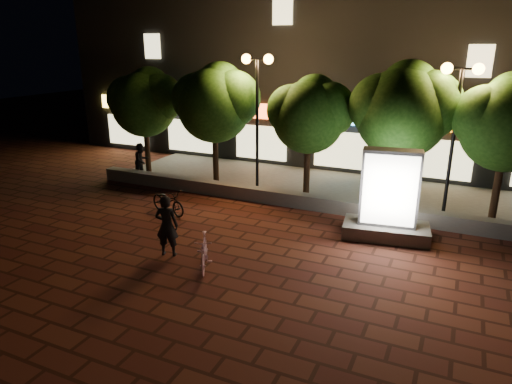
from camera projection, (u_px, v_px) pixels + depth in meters
The scene contains 16 objects.
ground at pixel (230, 246), 13.32m from camera, with size 80.00×80.00×0.00m, color #58271B.
retaining_wall at pixel (281, 198), 16.70m from camera, with size 16.00×0.45×0.50m, color slate.
sidewalk at pixel (303, 185), 18.93m from camera, with size 16.00×5.00×0.08m, color slate.
building_block at pixel (348, 57), 23.01m from camera, with size 28.00×8.12×11.30m.
tree_far_left at pixel (146, 100), 19.78m from camera, with size 3.36×2.80×4.63m.
tree_left at pixel (216, 100), 18.34m from camera, with size 3.60×3.00×4.89m.
tree_mid at pixel (311, 112), 16.83m from camera, with size 3.24×2.70×4.50m.
tree_right at pixel (404, 107), 15.41m from camera, with size 3.72×3.10×5.07m.
tree_far_right at pixel (510, 119), 14.21m from camera, with size 3.48×2.90×4.76m.
street_lamp_left at pixel (257, 88), 17.16m from camera, with size 1.26×0.36×5.18m.
street_lamp_right at pixel (458, 101), 14.43m from camera, with size 1.26×0.36×4.98m.
ad_kiosk at pixel (388, 203), 13.58m from camera, with size 2.67×1.61×2.73m.
scooter_pink at pixel (204, 252), 11.87m from camera, with size 0.43×1.53×0.92m, color #C887A0.
rider at pixel (167, 226), 12.48m from camera, with size 0.64×0.42×1.75m, color black.
scooter_parked at pixel (168, 201), 15.75m from camera, with size 0.59×1.69×0.89m, color black.
pedestrian at pixel (142, 161), 19.58m from camera, with size 0.74×0.58×1.52m, color black.
Camera 1 is at (5.76, -10.76, 5.61)m, focal length 32.02 mm.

